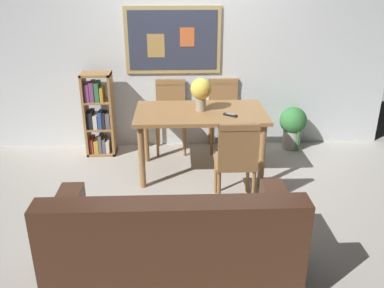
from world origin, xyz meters
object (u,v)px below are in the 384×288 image
dining_chair_near_right (236,157)px  leather_couch (173,246)px  dining_chair_far_right (224,109)px  potted_ivy (293,125)px  bookshelf (99,116)px  dining_table (201,120)px  dining_chair_far_left (171,110)px  flower_vase (201,91)px  tv_remote (230,115)px

dining_chair_near_right → leather_couch: 1.27m
dining_chair_near_right → dining_chair_far_right: bearing=88.5°
dining_chair_far_right → potted_ivy: (0.91, -0.08, -0.21)m
bookshelf → leather_couch: bearing=-69.0°
bookshelf → dining_table: bearing=-25.9°
dining_chair_far_right → dining_chair_far_left: bearing=-177.8°
dining_chair_near_right → flower_vase: (-0.30, 0.78, 0.45)m
dining_chair_near_right → tv_remote: dining_chair_near_right is taller
bookshelf → potted_ivy: size_ratio=1.86×
potted_ivy → dining_table: bearing=-151.9°
potted_ivy → flower_vase: size_ratio=1.55×
dining_table → bookshelf: bearing=154.1°
bookshelf → flower_vase: (1.26, -0.58, 0.48)m
bookshelf → dining_chair_far_right: bearing=5.1°
dining_chair_far_right → leather_couch: 2.68m
dining_table → potted_ivy: (1.26, 0.67, -0.32)m
dining_chair_far_right → leather_couch: bearing=-104.3°
dining_table → dining_chair_far_right: size_ratio=1.60×
dining_table → flower_vase: 0.33m
bookshelf → flower_vase: bearing=-24.8°
dining_table → bookshelf: (-1.25, 0.61, -0.15)m
bookshelf → flower_vase: 1.47m
tv_remote → dining_table: bearing=151.0°
dining_chair_far_left → dining_chair_far_right: (0.69, 0.03, 0.00)m
dining_chair_far_right → dining_chair_near_right: bearing=-91.5°
dining_chair_far_left → dining_chair_near_right: (0.65, -1.47, 0.00)m
dining_chair_far_right → dining_table: bearing=-114.8°
dining_chair_far_left → bookshelf: 0.92m
dining_table → flower_vase: bearing=78.4°
bookshelf → tv_remote: 1.77m
bookshelf → tv_remote: size_ratio=6.99×
dining_chair_far_left → dining_chair_near_right: bearing=-66.2°
tv_remote → dining_chair_far_right: bearing=87.8°
flower_vase → bookshelf: bearing=155.2°
flower_vase → potted_ivy: bearing=27.2°
leather_couch → flower_vase: flower_vase is taller
dining_chair_near_right → tv_remote: (0.01, 0.58, 0.23)m
dining_table → dining_chair_far_left: 0.81m
dining_table → leather_couch: 1.89m
dining_chair_near_right → potted_ivy: bearing=56.2°
tv_remote → dining_chair_near_right: bearing=-90.6°
dining_chair_near_right → bookshelf: bearing=138.9°
dining_chair_far_left → leather_couch: size_ratio=0.51×
potted_ivy → flower_vase: (-1.25, -0.64, 0.66)m
dining_chair_far_right → bookshelf: size_ratio=0.86×
leather_couch → tv_remote: (0.62, 1.66, 0.46)m
dining_chair_near_right → bookshelf: bookshelf is taller
bookshelf → tv_remote: bookshelf is taller
leather_couch → dining_table: bearing=80.3°
bookshelf → flower_vase: size_ratio=2.89×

